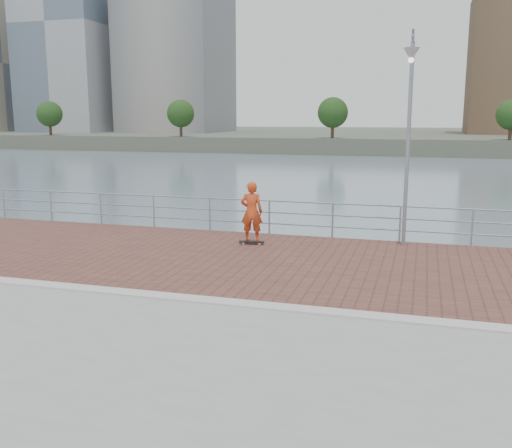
# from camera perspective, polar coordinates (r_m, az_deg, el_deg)

# --- Properties ---
(water) EXTENTS (400.00, 400.00, 0.00)m
(water) POSITION_cam_1_polar(r_m,az_deg,el_deg) (12.53, -2.70, -16.69)
(water) COLOR slate
(water) RESTS_ON ground
(brick_lane) EXTENTS (40.00, 6.80, 0.02)m
(brick_lane) POSITION_cam_1_polar(r_m,az_deg,el_deg) (15.05, 1.73, -3.74)
(brick_lane) COLOR brown
(brick_lane) RESTS_ON seawall
(curb) EXTENTS (40.00, 0.40, 0.06)m
(curb) POSITION_cam_1_polar(r_m,az_deg,el_deg) (11.74, -2.79, -7.86)
(curb) COLOR #B7B5AD
(curb) RESTS_ON seawall
(far_shore) EXTENTS (320.00, 95.00, 2.50)m
(far_shore) POSITION_cam_1_polar(r_m,az_deg,el_deg) (133.13, 15.01, 8.40)
(far_shore) COLOR #4C5142
(far_shore) RESTS_ON ground
(guardrail) EXTENTS (39.06, 0.06, 1.13)m
(guardrail) POSITION_cam_1_polar(r_m,az_deg,el_deg) (18.15, 4.47, 0.92)
(guardrail) COLOR #8C9EA8
(guardrail) RESTS_ON brick_lane
(street_lamp) EXTENTS (0.43, 1.24, 5.84)m
(street_lamp) POSITION_cam_1_polar(r_m,az_deg,el_deg) (16.58, 15.11, 11.67)
(street_lamp) COLOR gray
(street_lamp) RESTS_ON brick_lane
(skateboard) EXTENTS (0.77, 0.32, 0.09)m
(skateboard) POSITION_cam_1_polar(r_m,az_deg,el_deg) (16.98, -0.44, -1.80)
(skateboard) COLOR black
(skateboard) RESTS_ON brick_lane
(skateboarder) EXTENTS (0.72, 0.54, 1.79)m
(skateboarder) POSITION_cam_1_polar(r_m,az_deg,el_deg) (16.81, -0.44, 1.24)
(skateboarder) COLOR #D2441C
(skateboarder) RESTS_ON skateboard
(shoreline_trees) EXTENTS (109.48, 4.62, 6.16)m
(shoreline_trees) POSITION_cam_1_polar(r_m,az_deg,el_deg) (88.45, 8.18, 10.88)
(shoreline_trees) COLOR #473323
(shoreline_trees) RESTS_ON far_shore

